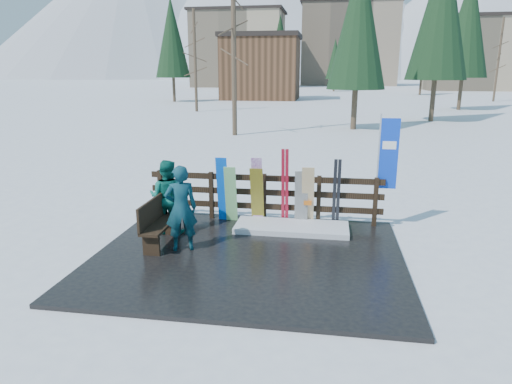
% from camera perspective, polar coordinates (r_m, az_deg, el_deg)
% --- Properties ---
extents(ground, '(700.00, 700.00, 0.00)m').
position_cam_1_polar(ground, '(9.09, -0.99, -8.31)').
color(ground, white).
rests_on(ground, ground).
extents(deck, '(6.00, 5.00, 0.08)m').
position_cam_1_polar(deck, '(9.08, -0.99, -8.08)').
color(deck, black).
rests_on(deck, ground).
extents(fence, '(5.60, 0.10, 1.15)m').
position_cam_1_polar(fence, '(10.91, 1.02, -0.26)').
color(fence, black).
rests_on(fence, deck).
extents(snow_patch, '(2.56, 1.00, 0.12)m').
position_cam_1_polar(snow_patch, '(10.44, 4.47, -4.44)').
color(snow_patch, white).
rests_on(snow_patch, deck).
extents(bench, '(0.40, 1.50, 0.97)m').
position_cam_1_polar(bench, '(9.64, -12.14, -3.52)').
color(bench, black).
rests_on(bench, deck).
extents(snowboard_0, '(0.26, 0.28, 1.58)m').
position_cam_1_polar(snowboard_0, '(10.85, -4.20, 0.32)').
color(snowboard_0, blue).
rests_on(snowboard_0, deck).
extents(snowboard_1, '(0.28, 0.26, 1.36)m').
position_cam_1_polar(snowboard_1, '(10.83, -3.17, -0.28)').
color(snowboard_1, silver).
rests_on(snowboard_1, deck).
extents(snowboard_2, '(0.30, 0.35, 1.36)m').
position_cam_1_polar(snowboard_2, '(10.72, 0.14, -0.43)').
color(snowboard_2, gold).
rests_on(snowboard_2, deck).
extents(snowboard_3, '(0.24, 0.34, 1.60)m').
position_cam_1_polar(snowboard_3, '(10.68, 0.17, 0.21)').
color(snowboard_3, white).
rests_on(snowboard_3, deck).
extents(snowboard_4, '(0.30, 0.21, 1.31)m').
position_cam_1_polar(snowboard_4, '(10.62, 5.68, -0.78)').
color(snowboard_4, black).
rests_on(snowboard_4, deck).
extents(snowboard_5, '(0.28, 0.37, 1.42)m').
position_cam_1_polar(snowboard_5, '(10.59, 6.50, -0.52)').
color(snowboard_5, silver).
rests_on(snowboard_5, deck).
extents(ski_pair_a, '(0.16, 0.25, 1.81)m').
position_cam_1_polar(ski_pair_a, '(10.65, 3.64, 0.69)').
color(ski_pair_a, maroon).
rests_on(ski_pair_a, deck).
extents(ski_pair_b, '(0.17, 0.25, 1.60)m').
position_cam_1_polar(ski_pair_b, '(10.63, 10.03, -0.09)').
color(ski_pair_b, black).
rests_on(ski_pair_b, deck).
extents(rental_flag, '(0.45, 0.04, 2.60)m').
position_cam_1_polar(rental_flag, '(10.73, 15.94, 4.10)').
color(rental_flag, silver).
rests_on(rental_flag, deck).
extents(person_front, '(0.74, 0.62, 1.74)m').
position_cam_1_polar(person_front, '(9.15, -9.35, -2.03)').
color(person_front, '#0F5557').
rests_on(person_front, deck).
extents(person_back, '(0.81, 0.64, 1.65)m').
position_cam_1_polar(person_back, '(10.24, -11.06, -0.58)').
color(person_back, '#0C6253').
rests_on(person_back, deck).
extents(resort_buildings, '(73.00, 87.60, 22.60)m').
position_cam_1_polar(resort_buildings, '(123.80, 9.35, 17.40)').
color(resort_buildings, tan).
rests_on(resort_buildings, ground).
extents(trees, '(42.27, 68.84, 12.34)m').
position_cam_1_polar(trees, '(56.69, 11.38, 16.60)').
color(trees, '#382B1E').
rests_on(trees, ground).
extents(mountains, '(520.00, 260.00, 120.00)m').
position_cam_1_polar(mountains, '(340.08, 7.61, 22.46)').
color(mountains, white).
rests_on(mountains, ground).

